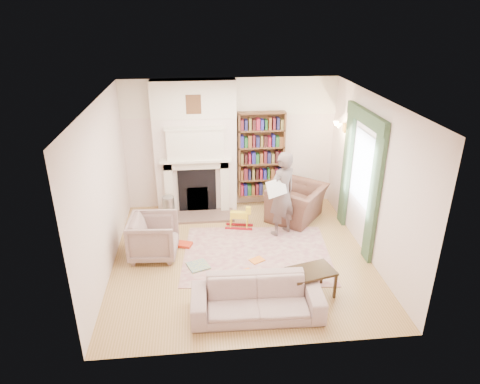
{
  "coord_description": "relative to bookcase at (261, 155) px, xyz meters",
  "views": [
    {
      "loc": [
        -0.7,
        -6.53,
        4.15
      ],
      "look_at": [
        0.0,
        0.25,
        1.15
      ],
      "focal_mm": 32.0,
      "sensor_mm": 36.0,
      "label": 1
    }
  ],
  "objects": [
    {
      "name": "pelmet",
      "position": [
        1.54,
        -1.72,
        1.2
      ],
      "size": [
        0.09,
        1.7,
        0.24
      ],
      "primitive_type": "cube",
      "color": "#2E492F",
      "rests_on": "wall_right"
    },
    {
      "name": "game_box_lid",
      "position": [
        -1.69,
        -1.67,
        -1.14
      ],
      "size": [
        0.35,
        0.29,
        0.05
      ],
      "primitive_type": "cube",
      "rotation": [
        0.0,
        0.0,
        -0.33
      ],
      "color": "red",
      "rests_on": "rug"
    },
    {
      "name": "curtain_left",
      "position": [
        1.55,
        -2.42,
        0.02
      ],
      "size": [
        0.07,
        0.32,
        2.4
      ],
      "primitive_type": "cube",
      "color": "#2E492F",
      "rests_on": "floor"
    },
    {
      "name": "sofa",
      "position": [
        -0.59,
        -3.7,
        -0.9
      ],
      "size": [
        1.91,
        0.79,
        0.55
      ],
      "primitive_type": "imported",
      "rotation": [
        0.0,
        0.0,
        -0.03
      ],
      "color": "#B7AE97",
      "rests_on": "floor"
    },
    {
      "name": "comic_annuals",
      "position": [
        -0.52,
        -2.49,
        -1.16
      ],
      "size": [
        0.55,
        0.62,
        0.02
      ],
      "color": "red",
      "rests_on": "rug"
    },
    {
      "name": "man_reading",
      "position": [
        0.2,
        -1.37,
        -0.33
      ],
      "size": [
        0.74,
        0.67,
        1.69
      ],
      "primitive_type": "imported",
      "rotation": [
        0.0,
        0.0,
        3.7
      ],
      "color": "#584A47",
      "rests_on": "floor"
    },
    {
      "name": "rug",
      "position": [
        -0.37,
        -2.09,
        -1.17
      ],
      "size": [
        2.78,
        2.23,
        0.01
      ],
      "primitive_type": "cube",
      "rotation": [
        0.0,
        0.0,
        -0.09
      ],
      "color": "beige",
      "rests_on": "floor"
    },
    {
      "name": "board_game",
      "position": [
        -1.43,
        -2.4,
        -1.15
      ],
      "size": [
        0.43,
        0.43,
        0.03
      ],
      "primitive_type": "cube",
      "rotation": [
        0.0,
        0.0,
        0.36
      ],
      "color": "#D1CF49",
      "rests_on": "rug"
    },
    {
      "name": "floor",
      "position": [
        -0.65,
        -2.12,
        -1.18
      ],
      "size": [
        4.5,
        4.5,
        0.0
      ],
      "primitive_type": "plane",
      "color": "olive",
      "rests_on": "ground"
    },
    {
      "name": "rocking_horse",
      "position": [
        -0.59,
        -1.07,
        -0.93
      ],
      "size": [
        0.58,
        0.33,
        0.48
      ],
      "primitive_type": null,
      "rotation": [
        0.0,
        0.0,
        -0.21
      ],
      "color": "yellow",
      "rests_on": "rug"
    },
    {
      "name": "wall_sconce",
      "position": [
        1.38,
        -0.62,
        0.72
      ],
      "size": [
        0.2,
        0.24,
        0.24
      ],
      "primitive_type": null,
      "color": "gold",
      "rests_on": "wall_right"
    },
    {
      "name": "bookcase",
      "position": [
        0.0,
        0.0,
        0.0
      ],
      "size": [
        1.0,
        0.24,
        1.85
      ],
      "primitive_type": "cube",
      "color": "brown",
      "rests_on": "floor"
    },
    {
      "name": "wall_front",
      "position": [
        -0.65,
        -4.37,
        0.22
      ],
      "size": [
        4.5,
        0.0,
        4.5
      ],
      "primitive_type": "plane",
      "rotation": [
        -1.57,
        0.0,
        0.0
      ],
      "color": "white",
      "rests_on": "floor"
    },
    {
      "name": "window",
      "position": [
        1.58,
        -1.72,
        0.27
      ],
      "size": [
        0.02,
        0.9,
        1.3
      ],
      "primitive_type": "cube",
      "color": "silver",
      "rests_on": "wall_right"
    },
    {
      "name": "fireplace",
      "position": [
        -1.4,
        -0.07,
        0.21
      ],
      "size": [
        1.7,
        0.58,
        2.8
      ],
      "color": "white",
      "rests_on": "floor"
    },
    {
      "name": "ceiling",
      "position": [
        -0.65,
        -2.12,
        1.62
      ],
      "size": [
        4.5,
        4.5,
        0.0
      ],
      "primitive_type": "plane",
      "rotation": [
        3.14,
        0.0,
        0.0
      ],
      "color": "white",
      "rests_on": "wall_back"
    },
    {
      "name": "coffee_table",
      "position": [
        0.29,
        -3.34,
        -0.95
      ],
      "size": [
        0.79,
        0.61,
        0.45
      ],
      "primitive_type": null,
      "rotation": [
        0.0,
        0.0,
        0.26
      ],
      "color": "#2F2110",
      "rests_on": "floor"
    },
    {
      "name": "newspaper",
      "position": [
        0.05,
        -1.57,
        -0.11
      ],
      "size": [
        0.44,
        0.34,
        0.3
      ],
      "primitive_type": "cube",
      "rotation": [
        -0.35,
        0.0,
        0.56
      ],
      "color": "silver",
      "rests_on": "man_reading"
    },
    {
      "name": "armchair_reading",
      "position": [
        0.65,
        -0.77,
        -0.81
      ],
      "size": [
        1.46,
        1.49,
        0.73
      ],
      "primitive_type": "imported",
      "rotation": [
        0.0,
        0.0,
        4.05
      ],
      "color": "#432B23",
      "rests_on": "floor"
    },
    {
      "name": "curtain_right",
      "position": [
        1.55,
        -1.02,
        0.02
      ],
      "size": [
        0.07,
        0.32,
        2.4
      ],
      "primitive_type": "cube",
      "color": "#2E492F",
      "rests_on": "floor"
    },
    {
      "name": "armchair_left",
      "position": [
        -2.19,
        -1.93,
        -0.8
      ],
      "size": [
        0.89,
        0.86,
        0.76
      ],
      "primitive_type": "imported",
      "rotation": [
        0.0,
        0.0,
        1.5
      ],
      "color": "#AC9A8E",
      "rests_on": "floor"
    },
    {
      "name": "wall_back",
      "position": [
        -0.65,
        0.13,
        0.22
      ],
      "size": [
        4.5,
        0.0,
        4.5
      ],
      "primitive_type": "plane",
      "rotation": [
        1.57,
        0.0,
        0.0
      ],
      "color": "white",
      "rests_on": "floor"
    },
    {
      "name": "paraffin_heater",
      "position": [
        -2.0,
        -0.61,
        -0.9
      ],
      "size": [
        0.24,
        0.24,
        0.55
      ],
      "primitive_type": "cylinder",
      "rotation": [
        0.0,
        0.0,
        0.0
      ],
      "color": "#9C9FA3",
      "rests_on": "floor"
    },
    {
      "name": "wall_left",
      "position": [
        -2.9,
        -2.12,
        0.22
      ],
      "size": [
        0.0,
        4.5,
        4.5
      ],
      "primitive_type": "plane",
      "rotation": [
        1.57,
        0.0,
        1.57
      ],
      "color": "white",
      "rests_on": "floor"
    },
    {
      "name": "wall_right",
      "position": [
        1.6,
        -2.12,
        0.22
      ],
      "size": [
        0.0,
        4.5,
        4.5
      ],
      "primitive_type": "plane",
      "rotation": [
        1.57,
        0.0,
        -1.57
      ],
      "color": "white",
      "rests_on": "floor"
    }
  ]
}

